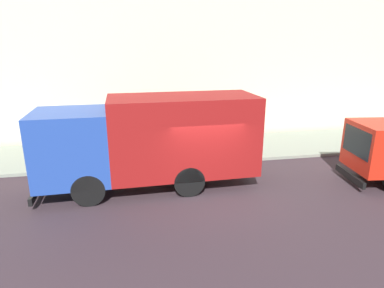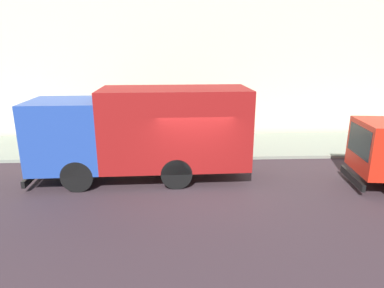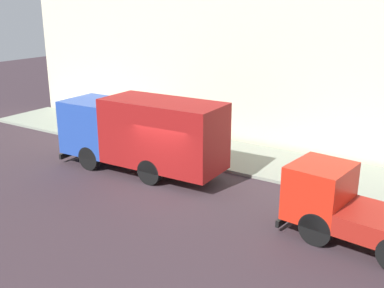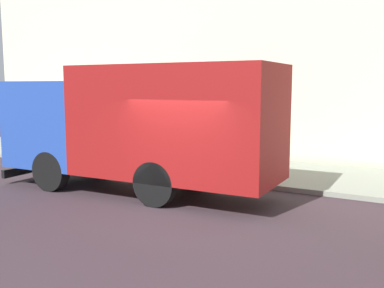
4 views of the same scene
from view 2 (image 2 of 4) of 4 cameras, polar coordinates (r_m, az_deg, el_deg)
The scene contains 6 objects.
ground at distance 11.43m, azimuth 0.57°, elevation -7.76°, with size 80.00×80.00×0.00m, color #36292F.
sidewalk at distance 16.14m, azimuth -0.38°, elevation -0.27°, with size 4.08×30.00×0.13m, color gray.
building_facade at distance 18.06m, azimuth -0.74°, elevation 20.36°, with size 0.50×30.00×11.91m, color beige.
large_utility_truck at distance 11.94m, azimuth -8.34°, elevation 2.38°, with size 2.54×7.78×3.31m.
pedestrian_walking at distance 16.87m, azimuth -16.02°, elevation 3.33°, with size 0.51×0.51×1.77m.
street_sign_post at distance 14.30m, azimuth -11.57°, elevation 4.12°, with size 0.44×0.08×2.72m.
Camera 2 is at (-10.43, 0.57, 4.64)m, focal length 30.97 mm.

